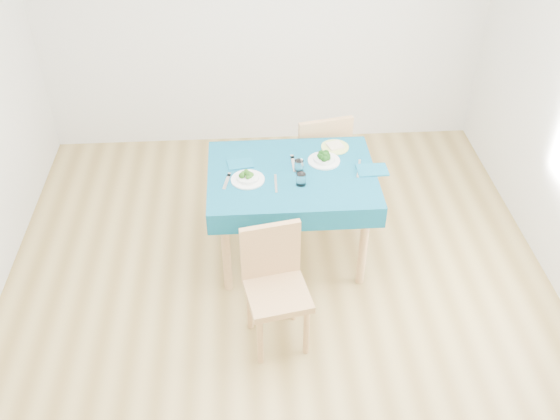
{
  "coord_description": "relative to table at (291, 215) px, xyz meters",
  "views": [
    {
      "loc": [
        -0.2,
        -3.04,
        3.25
      ],
      "look_at": [
        0.0,
        0.0,
        0.85
      ],
      "focal_mm": 40.0,
      "sensor_mm": 36.0,
      "label": 1
    }
  ],
  "objects": [
    {
      "name": "fork_far",
      "position": [
        0.02,
        0.11,
        0.38
      ],
      "size": [
        0.03,
        0.2,
        0.0
      ],
      "primitive_type": "cube",
      "rotation": [
        0.0,
        0.0,
        0.03
      ],
      "color": "silver",
      "rests_on": "table"
    },
    {
      "name": "napkin_far",
      "position": [
        0.57,
        -0.01,
        0.39
      ],
      "size": [
        0.22,
        0.15,
        0.01
      ],
      "primitive_type": "cube",
      "rotation": [
        0.0,
        0.0,
        0.02
      ],
      "color": "#0D5573",
      "rests_on": "table"
    },
    {
      "name": "room_shell",
      "position": [
        -0.12,
        -0.53,
        0.97
      ],
      "size": [
        4.02,
        4.52,
        2.73
      ],
      "color": "olive",
      "rests_on": "ground"
    },
    {
      "name": "knife_near",
      "position": [
        -0.12,
        -0.12,
        0.38
      ],
      "size": [
        0.02,
        0.22,
        0.0
      ],
      "primitive_type": "cube",
      "rotation": [
        0.0,
        0.0,
        -0.02
      ],
      "color": "silver",
      "rests_on": "table"
    },
    {
      "name": "chair_far",
      "position": [
        0.27,
        0.75,
        0.16
      ],
      "size": [
        0.52,
        0.56,
        1.09
      ],
      "primitive_type": "cube",
      "rotation": [
        0.0,
        0.0,
        3.35
      ],
      "color": "tan",
      "rests_on": "ground"
    },
    {
      "name": "chair_near",
      "position": [
        -0.16,
        -0.84,
        0.1
      ],
      "size": [
        0.45,
        0.48,
        0.95
      ],
      "primitive_type": "cube",
      "rotation": [
        0.0,
        0.0,
        0.19
      ],
      "color": "tan",
      "rests_on": "ground"
    },
    {
      "name": "tumbler_center",
      "position": [
        0.05,
        0.02,
        0.42
      ],
      "size": [
        0.06,
        0.06,
        0.08
      ],
      "primitive_type": "cylinder",
      "color": "white",
      "rests_on": "table"
    },
    {
      "name": "bowl_far",
      "position": [
        0.24,
        0.13,
        0.41
      ],
      "size": [
        0.23,
        0.23,
        0.07
      ],
      "primitive_type": null,
      "color": "white",
      "rests_on": "table"
    },
    {
      "name": "table",
      "position": [
        0.0,
        0.0,
        0.0
      ],
      "size": [
        1.17,
        0.89,
        0.76
      ],
      "primitive_type": "cube",
      "color": "navy",
      "rests_on": "ground"
    },
    {
      "name": "tumbler_side",
      "position": [
        0.05,
        -0.14,
        0.42
      ],
      "size": [
        0.07,
        0.07,
        0.09
      ],
      "primitive_type": "cylinder",
      "color": "white",
      "rests_on": "table"
    },
    {
      "name": "knife_far",
      "position": [
        0.48,
        0.02,
        0.38
      ],
      "size": [
        0.07,
        0.23,
        0.0
      ],
      "primitive_type": "cube",
      "rotation": [
        0.0,
        0.0,
        -0.23
      ],
      "color": "silver",
      "rests_on": "table"
    },
    {
      "name": "napkin_near",
      "position": [
        -0.36,
        0.13,
        0.38
      ],
      "size": [
        0.19,
        0.15,
        0.01
      ],
      "primitive_type": "cube",
      "rotation": [
        0.0,
        0.0,
        0.15
      ],
      "color": "#0D5573",
      "rests_on": "table"
    },
    {
      "name": "side_plate",
      "position": [
        0.35,
        0.3,
        0.38
      ],
      "size": [
        0.21,
        0.21,
        0.01
      ],
      "primitive_type": "cylinder",
      "color": "#C6DB6A",
      "rests_on": "table"
    },
    {
      "name": "bowl_near",
      "position": [
        -0.31,
        -0.07,
        0.41
      ],
      "size": [
        0.23,
        0.23,
        0.07
      ],
      "primitive_type": null,
      "color": "white",
      "rests_on": "table"
    },
    {
      "name": "fork_near",
      "position": [
        -0.46,
        -0.08,
        0.38
      ],
      "size": [
        0.06,
        0.18,
        0.0
      ],
      "primitive_type": "cube",
      "rotation": [
        0.0,
        0.0,
        -0.21
      ],
      "color": "silver",
      "rests_on": "table"
    },
    {
      "name": "bread_slice",
      "position": [
        0.35,
        0.3,
        0.4
      ],
      "size": [
        0.14,
        0.14,
        0.02
      ],
      "primitive_type": "cube",
      "rotation": [
        0.0,
        0.0,
        0.33
      ],
      "color": "beige",
      "rests_on": "side_plate"
    }
  ]
}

